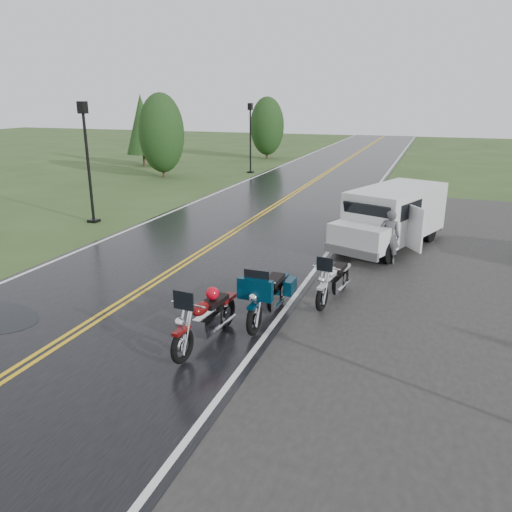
{
  "coord_description": "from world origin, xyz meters",
  "views": [
    {
      "loc": [
        6.78,
        -9.06,
        4.73
      ],
      "look_at": [
        2.8,
        2.0,
        1.0
      ],
      "focal_mm": 35.0,
      "sensor_mm": 36.0,
      "label": 1
    }
  ],
  "objects_px": {
    "motorcycle_silver": "(322,288)",
    "lamp_post_far_left": "(250,138)",
    "lamp_post_near_left": "(88,163)",
    "motorcycle_red": "(182,332)",
    "person_at_van": "(389,238)",
    "motorcycle_teal": "(254,306)",
    "van_white": "(344,223)"
  },
  "relations": [
    {
      "from": "motorcycle_teal",
      "to": "lamp_post_near_left",
      "type": "height_order",
      "value": "lamp_post_near_left"
    },
    {
      "from": "motorcycle_teal",
      "to": "lamp_post_far_left",
      "type": "bearing_deg",
      "value": 111.6
    },
    {
      "from": "motorcycle_red",
      "to": "motorcycle_teal",
      "type": "distance_m",
      "value": 1.74
    },
    {
      "from": "person_at_van",
      "to": "lamp_post_near_left",
      "type": "relative_size",
      "value": 0.35
    },
    {
      "from": "lamp_post_far_left",
      "to": "lamp_post_near_left",
      "type": "bearing_deg",
      "value": -94.14
    },
    {
      "from": "lamp_post_near_left",
      "to": "lamp_post_far_left",
      "type": "height_order",
      "value": "lamp_post_near_left"
    },
    {
      "from": "motorcycle_teal",
      "to": "lamp_post_far_left",
      "type": "distance_m",
      "value": 23.93
    },
    {
      "from": "motorcycle_red",
      "to": "person_at_van",
      "type": "distance_m",
      "value": 7.92
    },
    {
      "from": "van_white",
      "to": "motorcycle_teal",
      "type": "bearing_deg",
      "value": -75.05
    },
    {
      "from": "motorcycle_teal",
      "to": "lamp_post_near_left",
      "type": "bearing_deg",
      "value": 143.44
    },
    {
      "from": "motorcycle_silver",
      "to": "person_at_van",
      "type": "bearing_deg",
      "value": 83.21
    },
    {
      "from": "lamp_post_near_left",
      "to": "person_at_van",
      "type": "bearing_deg",
      "value": -7.22
    },
    {
      "from": "person_at_van",
      "to": "lamp_post_near_left",
      "type": "bearing_deg",
      "value": -10.58
    },
    {
      "from": "motorcycle_silver",
      "to": "lamp_post_near_left",
      "type": "relative_size",
      "value": 0.45
    },
    {
      "from": "motorcycle_silver",
      "to": "lamp_post_far_left",
      "type": "bearing_deg",
      "value": 122.1
    },
    {
      "from": "motorcycle_red",
      "to": "person_at_van",
      "type": "relative_size",
      "value": 1.4
    },
    {
      "from": "motorcycle_red",
      "to": "person_at_van",
      "type": "xyz_separation_m",
      "value": [
        2.96,
        7.35,
        0.14
      ]
    },
    {
      "from": "person_at_van",
      "to": "lamp_post_near_left",
      "type": "distance_m",
      "value": 11.77
    },
    {
      "from": "motorcycle_silver",
      "to": "person_at_van",
      "type": "xyz_separation_m",
      "value": [
        1.07,
        4.16,
        0.2
      ]
    },
    {
      "from": "motorcycle_red",
      "to": "lamp_post_far_left",
      "type": "distance_m",
      "value": 25.08
    },
    {
      "from": "motorcycle_teal",
      "to": "person_at_van",
      "type": "bearing_deg",
      "value": 71.14
    },
    {
      "from": "motorcycle_red",
      "to": "motorcycle_silver",
      "type": "bearing_deg",
      "value": 64.45
    },
    {
      "from": "motorcycle_red",
      "to": "motorcycle_teal",
      "type": "relative_size",
      "value": 0.98
    },
    {
      "from": "motorcycle_red",
      "to": "van_white",
      "type": "height_order",
      "value": "van_white"
    },
    {
      "from": "van_white",
      "to": "lamp_post_near_left",
      "type": "distance_m",
      "value": 10.26
    },
    {
      "from": "van_white",
      "to": "lamp_post_far_left",
      "type": "height_order",
      "value": "lamp_post_far_left"
    },
    {
      "from": "person_at_van",
      "to": "lamp_post_near_left",
      "type": "xyz_separation_m",
      "value": [
        -11.58,
        1.47,
        1.52
      ]
    },
    {
      "from": "lamp_post_far_left",
      "to": "person_at_van",
      "type": "bearing_deg",
      "value": -57.6
    },
    {
      "from": "motorcycle_red",
      "to": "lamp_post_far_left",
      "type": "height_order",
      "value": "lamp_post_far_left"
    },
    {
      "from": "motorcycle_silver",
      "to": "motorcycle_teal",
      "type": "bearing_deg",
      "value": -114.35
    },
    {
      "from": "motorcycle_teal",
      "to": "van_white",
      "type": "xyz_separation_m",
      "value": [
        0.65,
        6.37,
        0.31
      ]
    },
    {
      "from": "motorcycle_silver",
      "to": "lamp_post_far_left",
      "type": "height_order",
      "value": "lamp_post_far_left"
    }
  ]
}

